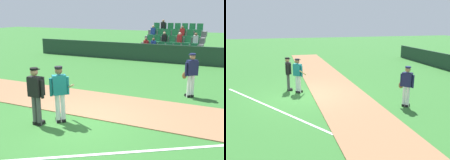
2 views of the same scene
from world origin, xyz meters
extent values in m
plane|color=#33702D|center=(0.00, 0.00, 0.00)|extent=(80.00, 80.00, 0.00)
cube|color=#9E704C|center=(0.00, 1.76, 0.01)|extent=(28.00, 2.66, 0.03)
cube|color=white|center=(3.00, -0.50, 0.01)|extent=(10.17, 6.54, 0.01)
cylinder|color=white|center=(-0.52, -0.24, 0.45)|extent=(0.14, 0.14, 0.90)
cylinder|color=white|center=(-0.41, -0.13, 0.45)|extent=(0.14, 0.14, 0.90)
cube|color=black|center=(-0.56, -0.20, 0.05)|extent=(0.27, 0.27, 0.10)
cube|color=black|center=(-0.45, -0.08, 0.05)|extent=(0.27, 0.27, 0.10)
cube|color=#197075|center=(-0.46, -0.18, 1.20)|extent=(0.44, 0.44, 0.60)
cylinder|color=#197075|center=(-0.64, -0.36, 1.15)|extent=(0.09, 0.09, 0.55)
cylinder|color=#197075|center=(-0.29, 0.00, 1.15)|extent=(0.09, 0.09, 0.55)
sphere|color=brown|center=(-0.46, -0.18, 1.63)|extent=(0.22, 0.22, 0.22)
cylinder|color=black|center=(-0.46, -0.18, 1.73)|extent=(0.23, 0.23, 0.06)
cube|color=black|center=(-0.54, -0.11, 1.70)|extent=(0.21, 0.21, 0.02)
cylinder|color=tan|center=(-0.36, 0.07, 1.05)|extent=(0.74, 0.42, 0.41)
cylinder|color=#4C4C4C|center=(-1.07, -0.64, 0.45)|extent=(0.14, 0.14, 0.90)
cylinder|color=#4C4C4C|center=(-0.91, -0.64, 0.45)|extent=(0.14, 0.14, 0.90)
cube|color=black|center=(-1.07, -0.58, 0.05)|extent=(0.12, 0.26, 0.10)
cube|color=black|center=(-0.91, -0.58, 0.05)|extent=(0.12, 0.26, 0.10)
cube|color=black|center=(-0.99, -0.64, 1.20)|extent=(0.40, 0.22, 0.60)
cylinder|color=black|center=(-1.24, -0.64, 1.15)|extent=(0.09, 0.09, 0.55)
cylinder|color=black|center=(-0.74, -0.64, 1.15)|extent=(0.09, 0.09, 0.55)
sphere|color=#9E7051|center=(-0.99, -0.64, 1.63)|extent=(0.22, 0.22, 0.22)
cylinder|color=black|center=(-0.99, -0.64, 1.73)|extent=(0.23, 0.23, 0.06)
cube|color=black|center=(-0.99, -0.54, 1.70)|extent=(0.18, 0.12, 0.02)
cube|color=black|center=(-0.99, -0.51, 1.20)|extent=(0.44, 0.08, 0.56)
cylinder|color=white|center=(2.69, 4.02, 0.45)|extent=(0.14, 0.14, 0.90)
cylinder|color=white|center=(2.82, 4.12, 0.45)|extent=(0.14, 0.14, 0.90)
cube|color=black|center=(2.65, 4.06, 0.05)|extent=(0.26, 0.28, 0.10)
cube|color=black|center=(2.78, 4.16, 0.05)|extent=(0.26, 0.28, 0.10)
cube|color=#191E47|center=(2.75, 4.07, 1.20)|extent=(0.45, 0.43, 0.60)
cylinder|color=#191E47|center=(2.56, 3.91, 1.15)|extent=(0.09, 0.09, 0.55)
cylinder|color=#191E47|center=(2.95, 4.23, 1.15)|extent=(0.09, 0.09, 0.55)
sphere|color=#9E7051|center=(2.75, 4.07, 1.63)|extent=(0.22, 0.22, 0.22)
cylinder|color=#191E4C|center=(2.75, 4.07, 1.73)|extent=(0.23, 0.23, 0.06)
cube|color=#191E4C|center=(2.69, 4.14, 1.70)|extent=(0.21, 0.21, 0.02)
ellipsoid|color=brown|center=(2.52, 3.93, 0.90)|extent=(0.23, 0.22, 0.28)
camera|label=1|loc=(4.23, -6.66, 3.34)|focal=43.62mm
camera|label=2|loc=(11.30, -1.21, 3.61)|focal=37.93mm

